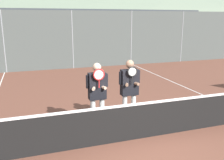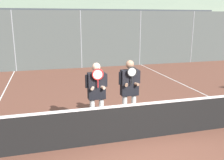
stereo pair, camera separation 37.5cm
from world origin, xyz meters
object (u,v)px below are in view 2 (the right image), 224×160
player_leftmost (97,91)px  player_center_left (130,88)px  car_right_of_center (182,43)px  car_center (123,44)px  car_left_of_center (49,46)px

player_leftmost → player_center_left: (0.90, 0.04, 0.02)m
player_center_left → car_right_of_center: 14.82m
player_leftmost → car_center: (4.55, 12.01, -0.10)m
player_leftmost → car_left_of_center: bearing=94.2°
player_center_left → car_right_of_center: (8.71, 11.99, -0.16)m
player_leftmost → player_center_left: 0.90m
car_left_of_center → car_right_of_center: (10.50, -0.09, -0.02)m
player_center_left → car_left_of_center: 12.21m
player_leftmost → car_center: bearing=69.3°
car_center → car_left_of_center: bearing=178.8°
player_center_left → car_right_of_center: size_ratio=0.45×
player_leftmost → car_right_of_center: car_right_of_center is taller
car_right_of_center → player_leftmost: bearing=-128.6°
car_center → car_right_of_center: size_ratio=1.10×
car_center → car_right_of_center: bearing=0.2°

